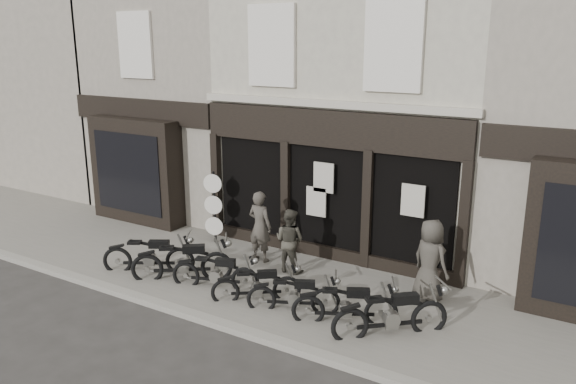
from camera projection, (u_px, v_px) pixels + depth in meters
The scene contains 17 objects.
ground_plane at pixel (261, 305), 12.12m from camera, with size 90.00×90.00×0.00m, color #2D2B28.
pavement at pixel (283, 287), 12.85m from camera, with size 30.00×4.20×0.12m, color slate.
kerb at pixel (226, 326), 11.07m from camera, with size 30.00×0.25×0.13m, color gray.
central_building at pixel (376, 93), 15.97m from camera, with size 7.30×6.22×8.34m.
neighbour_left at pixel (202, 86), 19.13m from camera, with size 5.60×6.73×8.34m.
filler_left at pixel (52, 77), 23.30m from camera, with size 11.00×6.00×8.20m, color gray.
motorcycle_0 at pixel (150, 258), 13.57m from camera, with size 2.01×1.38×1.07m.
motorcycle_1 at pixel (183, 265), 13.11m from camera, with size 2.03×1.63×1.13m.
motorcycle_2 at pixel (216, 276), 12.65m from camera, with size 1.99×0.94×0.99m.
motorcycle_3 at pixel (257, 288), 12.05m from camera, with size 1.66×1.37×0.93m.
motorcycle_4 at pixel (294, 298), 11.58m from camera, with size 1.80×1.10×0.93m.
motorcycle_5 at pixel (346, 309), 11.06m from camera, with size 1.93×1.22×1.01m.
motorcycle_6 at pixel (392, 318), 10.58m from camera, with size 1.87×1.76×1.11m.
man_left at pixel (260, 226), 14.03m from camera, with size 0.66×0.43×1.81m, color #423D36.
man_centre at pixel (289, 240), 13.41m from camera, with size 0.76×0.59×1.56m, color #3D3A31.
man_right at pixel (430, 260), 11.90m from camera, with size 0.87×0.57×1.78m, color #3D3933.
advert_sign_post at pixel (214, 211), 15.30m from camera, with size 0.51×0.33×2.13m.
Camera 1 is at (6.26, -9.16, 5.49)m, focal length 35.00 mm.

